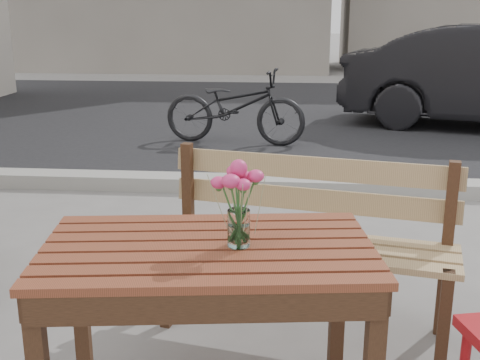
% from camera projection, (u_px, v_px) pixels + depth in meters
% --- Properties ---
extents(street, '(30.00, 8.12, 0.12)m').
position_uv_depth(street, '(277.00, 138.00, 7.07)').
color(street, black).
rests_on(street, ground).
extents(main_table, '(1.21, 0.80, 0.70)m').
position_uv_depth(main_table, '(208.00, 276.00, 2.09)').
color(main_table, brown).
rests_on(main_table, ground).
extents(main_bench, '(1.44, 0.69, 0.86)m').
position_uv_depth(main_bench, '(308.00, 221.00, 2.83)').
color(main_bench, '#9F7F52').
rests_on(main_bench, ground).
extents(main_vase, '(0.16, 0.16, 0.30)m').
position_uv_depth(main_vase, '(239.00, 193.00, 2.01)').
color(main_vase, white).
rests_on(main_vase, main_table).
extents(bicycle, '(1.69, 0.80, 0.85)m').
position_uv_depth(bicycle, '(235.00, 106.00, 6.83)').
color(bicycle, black).
rests_on(bicycle, ground).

